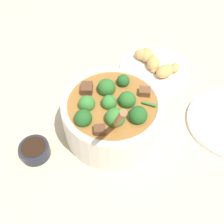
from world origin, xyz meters
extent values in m
plane|color=#C6B293|center=(0.00, 0.00, 0.00)|extent=(4.00, 4.00, 0.00)
cylinder|color=white|center=(0.00, 0.00, 0.05)|extent=(0.24, 0.24, 0.10)
torus|color=white|center=(0.00, 0.00, 0.10)|extent=(0.24, 0.24, 0.02)
cylinder|color=#9E662D|center=(0.00, 0.00, 0.07)|extent=(0.21, 0.21, 0.07)
sphere|color=#2D6B28|center=(0.02, 0.03, 0.11)|extent=(0.04, 0.04, 0.04)
cylinder|color=#6B9956|center=(0.02, 0.03, 0.08)|extent=(0.01, 0.01, 0.02)
sphere|color=#2D6B28|center=(-0.04, 0.01, 0.11)|extent=(0.04, 0.04, 0.04)
cylinder|color=#6B9956|center=(-0.04, 0.01, 0.08)|extent=(0.02, 0.02, 0.02)
sphere|color=#235B23|center=(0.01, -0.08, 0.11)|extent=(0.04, 0.04, 0.04)
cylinder|color=#6B9956|center=(0.01, -0.08, 0.08)|extent=(0.01, 0.01, 0.02)
sphere|color=#235B23|center=(0.07, 0.02, 0.12)|extent=(0.04, 0.04, 0.04)
cylinder|color=#6B9956|center=(0.07, 0.02, 0.09)|extent=(0.01, 0.01, 0.02)
sphere|color=#235B23|center=(-0.04, 0.05, 0.11)|extent=(0.03, 0.03, 0.03)
cylinder|color=#6B9956|center=(-0.04, 0.05, 0.09)|extent=(0.01, 0.01, 0.01)
sphere|color=#387F33|center=(0.04, -0.02, 0.11)|extent=(0.04, 0.04, 0.04)
cylinder|color=#6B9956|center=(0.04, -0.02, 0.08)|extent=(0.02, 0.02, 0.02)
sphere|color=#387F33|center=(-0.02, -0.05, 0.11)|extent=(0.04, 0.04, 0.04)
cylinder|color=#6B9956|center=(-0.02, -0.05, 0.08)|extent=(0.01, 0.01, 0.02)
sphere|color=#387F33|center=(0.00, -0.01, 0.11)|extent=(0.04, 0.04, 0.04)
cylinder|color=#6B9956|center=(0.00, -0.01, 0.08)|extent=(0.01, 0.01, 0.02)
cube|color=brown|center=(-0.06, -0.03, 0.11)|extent=(0.04, 0.04, 0.02)
cube|color=brown|center=(0.05, -0.06, 0.11)|extent=(0.03, 0.03, 0.02)
cube|color=brown|center=(0.01, 0.08, 0.11)|extent=(0.03, 0.03, 0.02)
cylinder|color=#3D7533|center=(0.05, 0.07, 0.11)|extent=(0.03, 0.03, 0.01)
ellipsoid|color=brown|center=(0.05, -0.02, 0.10)|extent=(0.04, 0.03, 0.01)
cylinder|color=brown|center=(0.10, -0.05, 0.18)|extent=(0.11, 0.06, 0.18)
cylinder|color=#232833|center=(-0.03, -0.19, 0.02)|extent=(0.07, 0.07, 0.03)
cylinder|color=black|center=(-0.03, -0.19, 0.03)|extent=(0.06, 0.06, 0.01)
cylinder|color=white|center=(-0.12, 0.22, 0.01)|extent=(0.20, 0.20, 0.01)
ellipsoid|color=tan|center=(-0.08, 0.23, 0.03)|extent=(0.04, 0.06, 0.04)
ellipsoid|color=tan|center=(-0.17, 0.21, 0.03)|extent=(0.06, 0.06, 0.03)
ellipsoid|color=tan|center=(-0.16, 0.22, 0.03)|extent=(0.07, 0.06, 0.03)
ellipsoid|color=tan|center=(-0.08, 0.26, 0.02)|extent=(0.04, 0.04, 0.02)
ellipsoid|color=tan|center=(-0.11, 0.21, 0.02)|extent=(0.03, 0.04, 0.02)
ellipsoid|color=tan|center=(-0.12, 0.22, 0.03)|extent=(0.07, 0.06, 0.03)
camera|label=1|loc=(0.35, -0.21, 0.59)|focal=45.00mm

